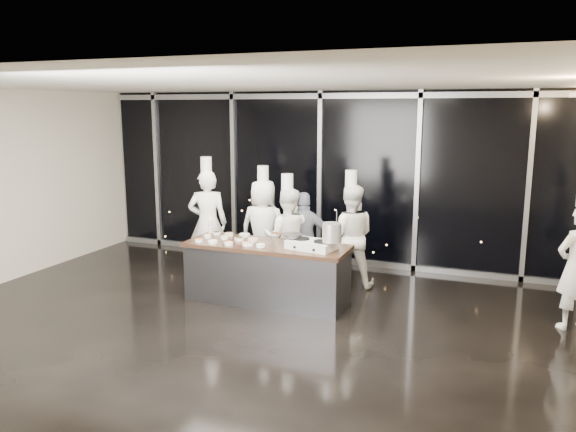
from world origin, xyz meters
name	(u,v)px	position (x,y,z in m)	size (l,w,h in m)	color
ground	(241,322)	(0.00, 0.00, 0.00)	(9.00, 9.00, 0.00)	black
room_shell	(250,159)	(0.18, 0.00, 2.25)	(9.02, 7.02, 3.21)	beige
window_wall	(320,178)	(0.00, 3.43, 1.60)	(8.90, 0.11, 3.20)	black
demo_counter	(267,273)	(0.00, 0.90, 0.45)	(2.46, 0.86, 0.90)	#3B3B40
stove	(312,244)	(0.72, 0.86, 0.96)	(0.74, 0.53, 0.14)	silver
frying_pan	(292,235)	(0.40, 0.92, 1.06)	(0.50, 0.32, 0.05)	slate
stock_pot	(332,233)	(1.03, 0.81, 1.17)	(0.27, 0.27, 0.27)	#AEAEB0
prep_bowls	(233,239)	(-0.55, 0.90, 0.93)	(1.13, 0.73, 0.05)	white
squeeze_bottle	(210,225)	(-1.14, 1.24, 1.03)	(0.08, 0.08, 0.28)	silver
chef_far_left	(208,222)	(-1.53, 1.85, 0.94)	(0.79, 0.67, 2.07)	white
chef_left	(263,228)	(-0.57, 2.06, 0.86)	(0.87, 0.59, 1.93)	white
chef_center	(287,237)	(0.00, 1.74, 0.82)	(0.93, 0.81, 1.86)	white
guest	(304,239)	(0.23, 1.91, 0.77)	(0.98, 0.64, 1.55)	#141F39
chef_right	(350,236)	(0.95, 2.09, 0.85)	(0.96, 0.83, 1.92)	white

